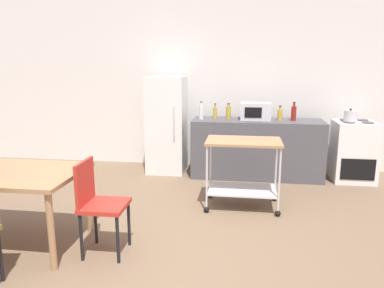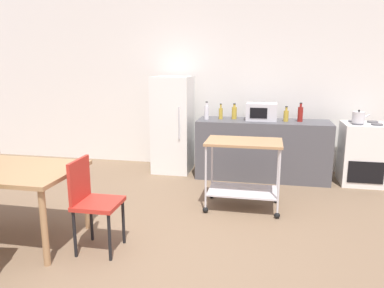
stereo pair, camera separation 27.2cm
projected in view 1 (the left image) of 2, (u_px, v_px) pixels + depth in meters
name	position (u px, v px, depth m)	size (l,w,h in m)	color
ground_plane	(166.00, 253.00, 3.51)	(12.00, 12.00, 0.00)	brown
back_wall	(204.00, 82.00, 6.30)	(8.40, 0.12, 2.90)	silver
kitchen_counter	(257.00, 148.00, 5.81)	(2.00, 0.64, 0.90)	#4C4C51
dining_table	(2.00, 179.00, 3.56)	(1.50, 0.90, 0.75)	#A37A51
chair_red	(98.00, 200.00, 3.43)	(0.40, 0.40, 0.89)	#B72D23
stove_oven	(353.00, 151.00, 5.63)	(0.60, 0.61, 0.92)	white
refrigerator	(167.00, 125.00, 6.04)	(0.60, 0.63, 1.55)	white
kitchen_cart	(243.00, 162.00, 4.54)	(0.91, 0.57, 0.85)	#A37A51
bottle_soy_sauce	(201.00, 112.00, 5.77)	(0.07, 0.07, 0.28)	silver
bottle_olive_oil	(215.00, 113.00, 5.82)	(0.06, 0.06, 0.24)	gold
bottle_sesame_oil	(228.00, 112.00, 5.84)	(0.08, 0.08, 0.24)	gold
microwave	(256.00, 111.00, 5.74)	(0.46, 0.35, 0.26)	silver
bottle_soda	(280.00, 115.00, 5.65)	(0.08, 0.08, 0.23)	gold
bottle_wine	(294.00, 113.00, 5.64)	(0.08, 0.08, 0.28)	maroon
kettle	(350.00, 116.00, 5.44)	(0.24, 0.17, 0.19)	silver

